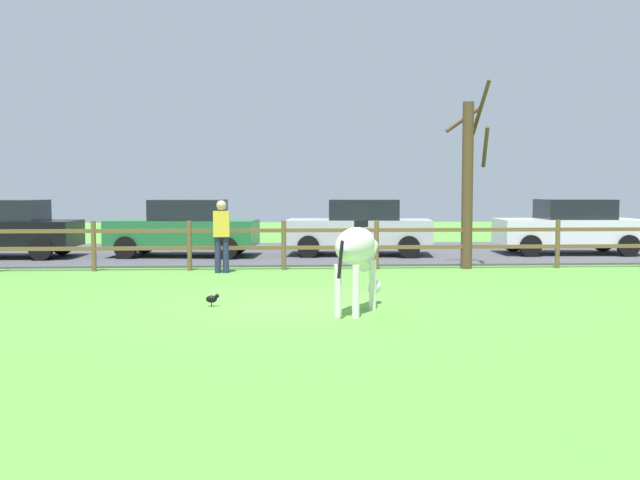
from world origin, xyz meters
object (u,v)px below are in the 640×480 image
crow_on_grass (212,299)px  parked_car_green (185,227)px  parked_car_black (2,228)px  visitor_near_fence (222,233)px  parked_car_silver (360,227)px  bare_tree (468,180)px  parked_car_white (570,226)px  zebra (358,252)px

crow_on_grass → parked_car_green: bearing=100.0°
parked_car_black → crow_on_grass: bearing=-52.4°
parked_car_green → visitor_near_fence: bearing=-70.7°
parked_car_silver → crow_on_grass: bearing=-111.9°
bare_tree → parked_car_white: size_ratio=1.09×
zebra → crow_on_grass: size_ratio=8.36×
parked_car_white → visitor_near_fence: (-9.61, -3.69, 0.06)m
zebra → visitor_near_fence: 5.93m
crow_on_grass → parked_car_black: size_ratio=0.05×
crow_on_grass → visitor_near_fence: visitor_near_fence is taller
bare_tree → visitor_near_fence: bearing=-174.3°
zebra → parked_car_black: (-8.62, 8.93, -0.08)m
parked_car_silver → zebra: bearing=-97.0°
crow_on_grass → parked_car_white: size_ratio=0.05×
parked_car_black → parked_car_green: 4.87m
bare_tree → visitor_near_fence: size_ratio=2.71×
parked_car_white → parked_car_black: bearing=-179.5°
parked_car_black → parked_car_silver: (9.73, 0.15, 0.00)m
crow_on_grass → parked_car_green: (-1.48, 8.37, 0.72)m
zebra → parked_car_silver: bearing=83.0°
parked_car_green → crow_on_grass: bearing=-80.0°
bare_tree → parked_car_silver: size_ratio=1.07×
crow_on_grass → parked_car_black: 10.43m
parked_car_black → parked_car_white: (15.75, 0.15, 0.00)m
bare_tree → parked_car_black: (-11.94, 2.97, -1.28)m
zebra → parked_car_green: size_ratio=0.43×
visitor_near_fence → crow_on_grass: bearing=-87.6°
bare_tree → parked_car_green: bearing=156.4°
zebra → crow_on_grass: bearing=163.3°
parked_car_black → visitor_near_fence: bearing=-30.0°
parked_car_silver → parked_car_green: bearing=-179.6°
parked_car_black → visitor_near_fence: 7.10m
visitor_near_fence → parked_car_green: bearing=109.3°
parked_car_white → parked_car_green: size_ratio=0.98×
crow_on_grass → bare_tree: bearing=43.3°
bare_tree → parked_car_white: 5.09m
zebra → parked_car_black: bearing=134.0°
zebra → parked_car_silver: size_ratio=0.43×
parked_car_white → visitor_near_fence: 10.29m
parked_car_white → visitor_near_fence: bearing=-159.0°
bare_tree → zebra: (-3.32, -5.96, -1.19)m
parked_car_black → parked_car_white: bearing=0.5°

